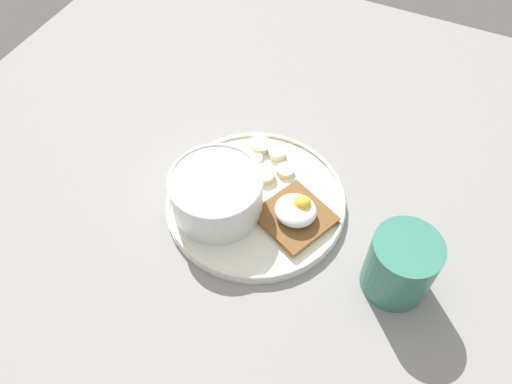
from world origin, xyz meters
The scene contains 12 objects.
ground_plane centered at (0.00, 0.00, 1.00)cm, with size 120.00×120.00×2.00cm, color gray.
plate centered at (0.00, 0.00, 2.80)cm, with size 27.54×27.54×1.60cm.
oatmeal_bowl centered at (-4.59, -3.66, 6.56)cm, with size 13.76×13.76×6.95cm.
toast_slice centered at (6.76, -0.87, 3.69)cm, with size 12.58×12.58×1.23cm.
poached_egg centered at (6.85, -0.68, 5.62)cm, with size 6.18×5.83×3.46cm.
banana_slice_front centered at (-3.76, 6.73, 3.56)cm, with size 4.66×4.66×1.38cm.
banana_slice_left centered at (-0.67, 4.60, 3.79)cm, with size 4.20×4.30×1.84cm.
banana_slice_back centered at (-0.73, 9.52, 3.66)cm, with size 3.58×3.54×1.40cm.
banana_slice_right centered at (-6.21, 5.74, 3.66)cm, with size 4.10×4.08×1.38cm.
banana_slice_inner centered at (-3.92, 9.84, 3.74)cm, with size 4.41×4.32×1.72cm.
banana_slice_outer centered at (1.87, 6.84, 3.50)cm, with size 3.88×3.87×1.06cm.
coffee_mug centered at (22.79, -4.03, 7.08)cm, with size 9.02×9.02×9.94cm.
Camera 1 is at (19.09, -40.29, 64.85)cm, focal length 35.00 mm.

